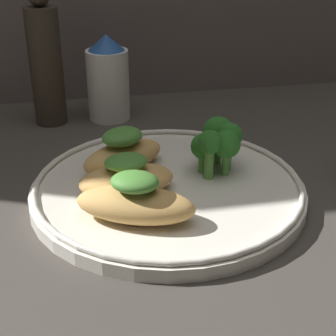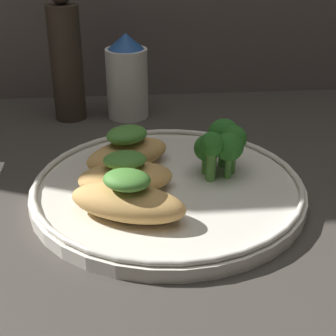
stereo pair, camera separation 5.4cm
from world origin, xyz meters
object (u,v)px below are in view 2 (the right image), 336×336
(plate, at_px, (168,188))
(sauce_bottle, at_px, (127,78))
(pepper_grinder, at_px, (66,59))
(broccoli_bunch, at_px, (221,143))

(plate, xyz_separation_m, sauce_bottle, (-0.04, 0.24, 0.05))
(plate, bearing_deg, sauce_bottle, 98.80)
(sauce_bottle, xyz_separation_m, pepper_grinder, (-0.08, -0.00, 0.03))
(sauce_bottle, bearing_deg, broccoli_bunch, -66.15)
(plate, height_order, broccoli_bunch, broccoli_bunch)
(broccoli_bunch, bearing_deg, plate, -158.29)
(sauce_bottle, relative_size, pepper_grinder, 0.64)
(broccoli_bunch, xyz_separation_m, sauce_bottle, (-0.10, 0.22, 0.01))
(sauce_bottle, bearing_deg, pepper_grinder, -180.00)
(sauce_bottle, height_order, pepper_grinder, pepper_grinder)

